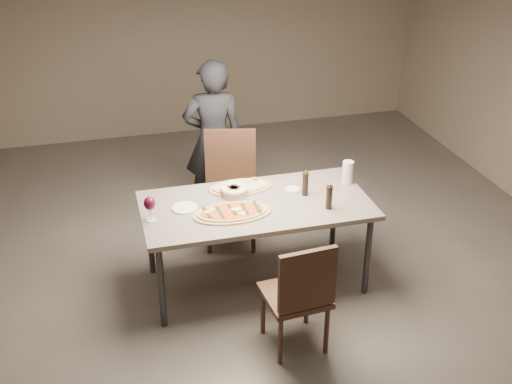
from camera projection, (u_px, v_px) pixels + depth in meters
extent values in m
plane|color=#57514B|center=(256.00, 282.00, 5.39)|extent=(7.00, 7.00, 0.00)
plane|color=gray|center=(182.00, 23.00, 7.74)|extent=(6.00, 0.00, 6.00)
cube|color=slate|center=(256.00, 205.00, 5.05)|extent=(1.80, 0.90, 0.04)
cylinder|color=#333335|center=(161.00, 287.00, 4.72)|extent=(0.05, 0.05, 0.71)
cylinder|color=#333335|center=(368.00, 256.00, 5.09)|extent=(0.05, 0.05, 0.71)
cylinder|color=#333335|center=(150.00, 236.00, 5.36)|extent=(0.05, 0.05, 0.71)
cylinder|color=#333335|center=(334.00, 212.00, 5.73)|extent=(0.05, 0.05, 0.71)
ellipsoid|color=white|center=(243.00, 213.00, 4.82)|extent=(0.05, 0.05, 0.01)
ellipsoid|color=white|center=(234.00, 209.00, 4.88)|extent=(0.05, 0.05, 0.01)
ellipsoid|color=white|center=(207.00, 212.00, 4.84)|extent=(0.05, 0.05, 0.01)
ellipsoid|color=white|center=(212.00, 209.00, 4.88)|extent=(0.05, 0.05, 0.01)
ellipsoid|color=white|center=(238.00, 209.00, 4.88)|extent=(0.05, 0.05, 0.01)
cube|color=#253516|center=(207.00, 212.00, 4.84)|extent=(0.05, 0.18, 0.01)
cube|color=#253516|center=(220.00, 212.00, 4.84)|extent=(0.04, 0.18, 0.01)
cube|color=#253516|center=(232.00, 210.00, 4.88)|extent=(0.05, 0.18, 0.01)
cube|color=#253516|center=(245.00, 209.00, 4.89)|extent=(0.03, 0.17, 0.01)
cube|color=#253516|center=(257.00, 206.00, 4.92)|extent=(0.03, 0.17, 0.01)
cylinder|color=tan|center=(224.00, 185.00, 5.24)|extent=(0.06, 0.06, 0.00)
cylinder|color=tan|center=(255.00, 179.00, 5.35)|extent=(0.06, 0.06, 0.00)
cylinder|color=tan|center=(247.00, 183.00, 5.28)|extent=(0.06, 0.06, 0.00)
cylinder|color=tan|center=(255.00, 181.00, 5.31)|extent=(0.06, 0.06, 0.00)
cylinder|color=beige|center=(234.00, 191.00, 5.15)|extent=(0.19, 0.19, 0.07)
torus|color=beige|center=(234.00, 188.00, 5.14)|extent=(0.22, 0.22, 0.03)
cube|color=#93603B|center=(237.00, 189.00, 5.15)|extent=(0.07, 0.06, 0.04)
cube|color=#93603B|center=(234.00, 188.00, 5.16)|extent=(0.05, 0.06, 0.04)
cube|color=#93603B|center=(231.00, 189.00, 5.15)|extent=(0.07, 0.06, 0.04)
cube|color=#93603B|center=(232.00, 191.00, 5.12)|extent=(0.07, 0.07, 0.04)
cube|color=#93603B|center=(236.00, 191.00, 5.12)|extent=(0.07, 0.07, 0.04)
cylinder|color=white|center=(293.00, 190.00, 5.24)|extent=(0.12, 0.12, 0.01)
cylinder|color=#B7BD45|center=(293.00, 189.00, 5.23)|extent=(0.09, 0.09, 0.00)
cylinder|color=black|center=(305.00, 185.00, 5.13)|extent=(0.05, 0.05, 0.17)
cylinder|color=black|center=(306.00, 174.00, 5.08)|extent=(0.06, 0.06, 0.02)
sphere|color=gold|center=(306.00, 172.00, 5.07)|extent=(0.02, 0.02, 0.02)
cylinder|color=black|center=(329.00, 198.00, 4.93)|extent=(0.05, 0.05, 0.17)
cylinder|color=black|center=(330.00, 187.00, 4.88)|extent=(0.06, 0.06, 0.02)
sphere|color=gold|center=(330.00, 185.00, 4.87)|extent=(0.02, 0.02, 0.02)
cylinder|color=silver|center=(348.00, 172.00, 5.32)|extent=(0.09, 0.09, 0.19)
cylinder|color=silver|center=(151.00, 220.00, 4.80)|extent=(0.08, 0.08, 0.01)
cylinder|color=silver|center=(151.00, 214.00, 4.78)|extent=(0.01, 0.01, 0.09)
ellipsoid|color=#490A1F|center=(150.00, 203.00, 4.74)|extent=(0.09, 0.09, 0.11)
cylinder|color=white|center=(185.00, 208.00, 4.96)|extent=(0.20, 0.20, 0.01)
cube|color=#40271B|center=(295.00, 295.00, 4.52)|extent=(0.46, 0.46, 0.04)
cylinder|color=#40271B|center=(280.00, 341.00, 4.43)|extent=(0.04, 0.04, 0.40)
cylinder|color=#40271B|center=(327.00, 330.00, 4.53)|extent=(0.04, 0.04, 0.40)
cylinder|color=#40271B|center=(263.00, 311.00, 4.72)|extent=(0.04, 0.04, 0.40)
cylinder|color=#40271B|center=(307.00, 301.00, 4.82)|extent=(0.04, 0.04, 0.40)
cube|color=#40271B|center=(307.00, 280.00, 4.24)|extent=(0.41, 0.07, 0.45)
cube|color=#40271B|center=(231.00, 196.00, 5.75)|extent=(0.58, 0.58, 0.04)
cylinder|color=#40271B|center=(252.00, 209.00, 6.04)|extent=(0.04, 0.04, 0.45)
cylinder|color=#40271B|center=(210.00, 210.00, 6.03)|extent=(0.04, 0.04, 0.45)
cylinder|color=#40271B|center=(253.00, 231.00, 5.69)|extent=(0.04, 0.04, 0.45)
cylinder|color=#40271B|center=(209.00, 231.00, 5.68)|extent=(0.04, 0.04, 0.45)
cube|color=#40271B|center=(230.00, 156.00, 5.81)|extent=(0.46, 0.15, 0.51)
imported|color=black|center=(213.00, 140.00, 6.08)|extent=(0.61, 0.43, 1.57)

